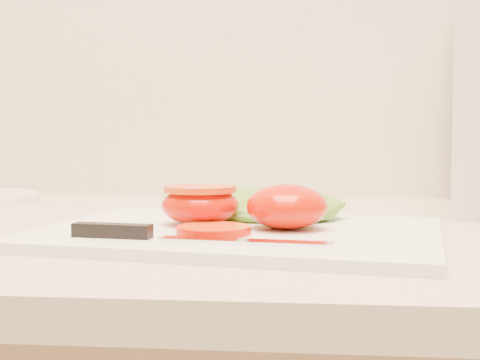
{
  "coord_description": "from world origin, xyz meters",
  "views": [
    {
      "loc": [
        -0.1,
        0.96,
        1.03
      ],
      "look_at": [
        -0.16,
        1.59,
        0.99
      ],
      "focal_mm": 50.0,
      "sensor_mm": 36.0,
      "label": 1
    }
  ],
  "objects": [
    {
      "name": "tomato_half_dome",
      "position": [
        -0.12,
        1.59,
        0.96
      ],
      "size": [
        0.08,
        0.08,
        0.04
      ],
      "primitive_type": "ellipsoid",
      "color": "red",
      "rests_on": "cutting_board"
    },
    {
      "name": "lettuce_leaf_0",
      "position": [
        -0.16,
        1.66,
        0.95
      ],
      "size": [
        0.15,
        0.11,
        0.03
      ],
      "primitive_type": "ellipsoid",
      "rotation": [
        0.0,
        0.0,
        0.08
      ],
      "color": "#669828",
      "rests_on": "cutting_board"
    },
    {
      "name": "knife",
      "position": [
        -0.22,
        1.51,
        0.94
      ],
      "size": [
        0.22,
        0.05,
        0.01
      ],
      "rotation": [
        0.0,
        0.0,
        -0.13
      ],
      "color": "silver",
      "rests_on": "cutting_board"
    },
    {
      "name": "cutting_board",
      "position": [
        -0.16,
        1.58,
        0.94
      ],
      "size": [
        0.41,
        0.32,
        0.01
      ],
      "primitive_type": "cube",
      "rotation": [
        0.0,
        0.0,
        -0.17
      ],
      "color": "white",
      "rests_on": "counter"
    },
    {
      "name": "tomato_slice_0",
      "position": [
        -0.18,
        1.55,
        0.94
      ],
      "size": [
        0.06,
        0.06,
        0.01
      ],
      "primitive_type": "cylinder",
      "color": "orange",
      "rests_on": "cutting_board"
    },
    {
      "name": "lettuce_leaf_1",
      "position": [
        -0.12,
        1.66,
        0.95
      ],
      "size": [
        0.12,
        0.09,
        0.03
      ],
      "primitive_type": "ellipsoid",
      "rotation": [
        0.0,
        0.0,
        -0.05
      ],
      "color": "#669828",
      "rests_on": "cutting_board"
    },
    {
      "name": "tomato_half_cut",
      "position": [
        -0.2,
        1.61,
        0.96
      ],
      "size": [
        0.08,
        0.08,
        0.04
      ],
      "color": "red",
      "rests_on": "cutting_board"
    }
  ]
}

